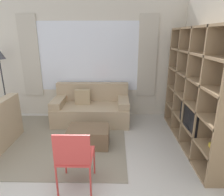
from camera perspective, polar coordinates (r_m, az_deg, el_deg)
name	(u,v)px	position (r m, az deg, el deg)	size (l,w,h in m)	color
wall_back	(89,61)	(4.88, -6.60, 10.54)	(5.61, 0.11, 2.70)	beige
wall_right	(212,73)	(3.73, 26.64, 6.51)	(0.07, 4.11, 2.70)	beige
area_rug	(51,140)	(4.13, -17.08, -11.30)	(2.87, 2.33, 0.01)	gray
shelving_unit	(197,91)	(3.76, 23.11, 1.95)	(0.37, 2.35, 2.08)	#515660
couch_main	(91,109)	(4.67, -5.88, -3.08)	(1.71, 0.87, 0.86)	tan
ottoman	(89,137)	(3.73, -6.69, -10.89)	(0.74, 0.51, 0.35)	brown
folding_chair	(74,155)	(2.63, -10.69, -15.77)	(0.44, 0.46, 0.86)	#CC3D38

